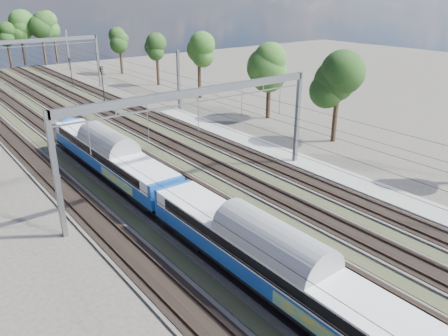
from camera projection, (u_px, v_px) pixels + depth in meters
track_bed at (122, 146)px, 48.13m from camera, size 21.00×130.00×0.34m
platform at (386, 194)px, 36.58m from camera, size 3.00×70.00×0.30m
catenary at (92, 79)px, 51.60m from camera, size 25.65×130.00×9.00m
tree_belt at (45, 36)px, 83.27m from camera, size 38.30×100.27×11.50m
emu_train at (279, 259)px, 23.40m from camera, size 3.04×64.21×4.44m
worker at (91, 108)px, 60.98m from camera, size 0.53×0.71×1.77m
signal_near at (103, 84)px, 60.48m from camera, size 0.45×0.41×6.47m
signal_far at (71, 68)px, 77.83m from camera, size 0.32×0.29×5.17m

